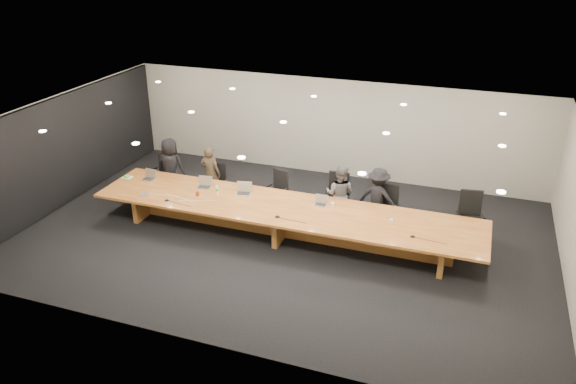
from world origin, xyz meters
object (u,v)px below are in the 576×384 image
person_d (378,197)px  laptop_a (148,175)px  chair_left (217,182)px  amber_mug (197,194)px  paper_cup_near (333,205)px  paper_cup_far (391,221)px  chair_far_left (159,174)px  laptop_b (204,183)px  mic_center (277,216)px  person_c (340,194)px  av_box (145,195)px  person_b (211,174)px  mic_right (413,236)px  chair_right (386,208)px  water_bottle (217,190)px  conference_table (284,216)px  chair_far_right (470,218)px  chair_mid_left (276,191)px  chair_mid_right (336,197)px  mic_left (167,200)px  laptop_d (320,201)px  laptop_c (243,189)px  person_a (171,167)px

person_d → laptop_a: size_ratio=4.45×
chair_left → amber_mug: (0.17, -1.39, 0.30)m
paper_cup_near → paper_cup_far: bearing=-13.8°
person_d → paper_cup_far: 1.32m
chair_far_left → laptop_b: bearing=-7.0°
person_d → mic_center: person_d is taller
person_c → laptop_b: (-3.22, -0.78, 0.15)m
person_c → av_box: 4.66m
person_b → mic_right: bearing=165.4°
chair_right → water_bottle: 4.02m
conference_table → mic_right: bearing=-7.6°
chair_left → paper_cup_far: 4.91m
conference_table → chair_far_right: 4.22m
chair_mid_left → chair_mid_right: bearing=14.6°
amber_mug → person_d: bearing=18.8°
laptop_a → mic_center: laptop_a is taller
mic_left → laptop_d: bearing=15.4°
laptop_c → paper_cup_near: 2.19m
chair_far_left → person_d: (5.90, 0.10, 0.19)m
laptop_d → mic_center: size_ratio=2.46×
chair_right → person_d: bearing=162.7°
person_b → mic_center: 2.99m
chair_mid_left → mic_left: 2.74m
paper_cup_far → chair_mid_right: bearing=143.1°
chair_far_left → person_a: size_ratio=0.69×
laptop_d → laptop_b: bearing=-179.5°
chair_far_left → amber_mug: bearing=-17.3°
chair_left → chair_far_right: 6.35m
amber_mug → av_box: amber_mug is taller
chair_far_right → mic_right: bearing=-133.9°
av_box → mic_right: av_box is taller
chair_right → person_c: 1.13m
chair_right → chair_mid_right: bearing=-175.5°
mic_center → mic_right: bearing=2.0°
paper_cup_near → av_box: size_ratio=0.45×
paper_cup_near → mic_right: paper_cup_near is taller
chair_far_right → person_a: (-7.64, -0.04, 0.19)m
person_b → amber_mug: size_ratio=14.52×
chair_mid_left → water_bottle: size_ratio=5.11×
chair_mid_right → person_a: (-4.52, -0.05, 0.19)m
amber_mug → mic_center: bearing=-10.2°
paper_cup_far → av_box: (-5.79, -0.56, -0.03)m
chair_right → laptop_b: (-4.34, -0.82, 0.34)m
paper_cup_far → mic_center: 2.48m
conference_table → amber_mug: size_ratio=86.13×
water_bottle → paper_cup_far: (4.19, -0.08, -0.06)m
person_b → laptop_c: 1.55m
chair_left → person_b: (-0.13, -0.10, 0.26)m
conference_table → paper_cup_far: paper_cup_far is taller
av_box → mic_center: (3.38, -0.00, -0.00)m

